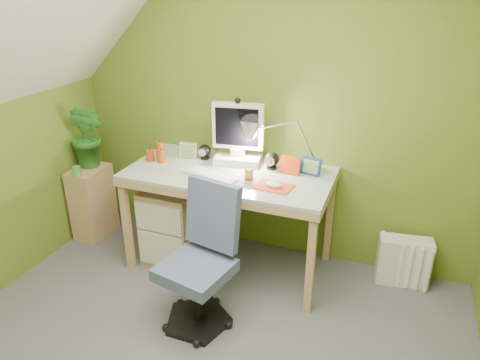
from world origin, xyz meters
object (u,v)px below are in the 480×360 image
(task_chair, at_px, (195,270))
(radiator, at_px, (404,261))
(side_ledge, at_px, (93,202))
(desk, at_px, (230,219))
(desk_lamp, at_px, (298,133))
(potted_plant, at_px, (88,136))
(monitor, at_px, (238,132))

(task_chair, relative_size, radiator, 2.27)
(side_ledge, height_order, radiator, side_ledge)
(desk, xyz_separation_m, side_ledge, (-1.28, -0.01, -0.09))
(desk_lamp, xyz_separation_m, task_chair, (-0.39, -0.88, -0.67))
(side_ledge, bearing_deg, radiator, 5.31)
(radiator, bearing_deg, desk, -178.10)
(desk, height_order, radiator, desk)
(potted_plant, bearing_deg, radiator, 4.21)
(desk_lamp, xyz_separation_m, potted_plant, (-1.72, -0.14, -0.19))
(monitor, distance_m, task_chair, 1.08)
(potted_plant, distance_m, task_chair, 1.59)
(monitor, distance_m, radiator, 1.54)
(monitor, height_order, radiator, monitor)
(desk, height_order, side_ledge, desk)
(desk_lamp, height_order, radiator, desk_lamp)
(monitor, bearing_deg, task_chair, -95.12)
(monitor, bearing_deg, side_ledge, 179.61)
(radiator, bearing_deg, desk_lamp, 175.16)
(radiator, bearing_deg, potted_plant, 175.91)
(task_chair, bearing_deg, desk, 105.98)
(monitor, bearing_deg, potted_plant, 177.45)
(desk, distance_m, task_chair, 0.70)
(desk, height_order, potted_plant, potted_plant)
(monitor, height_order, side_ledge, monitor)
(side_ledge, height_order, potted_plant, potted_plant)
(desk_lamp, height_order, task_chair, desk_lamp)
(side_ledge, xyz_separation_m, task_chair, (1.33, -0.69, 0.11))
(desk_lamp, bearing_deg, monitor, 175.50)
(monitor, distance_m, side_ledge, 1.48)
(desk, xyz_separation_m, task_chair, (0.06, -0.70, 0.02))
(side_ledge, bearing_deg, desk, 0.33)
(desk_lamp, relative_size, radiator, 1.58)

